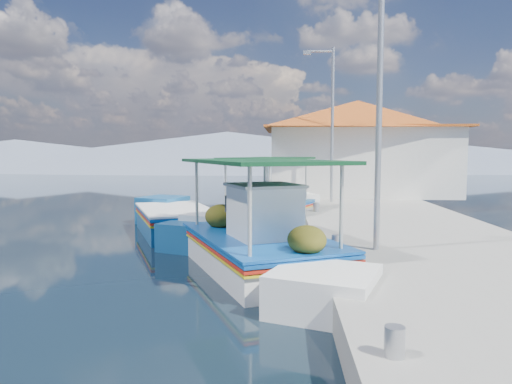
{
  "coord_description": "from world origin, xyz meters",
  "views": [
    {
      "loc": [
        2.72,
        -7.42,
        2.48
      ],
      "look_at": [
        1.9,
        6.16,
        1.3
      ],
      "focal_mm": 32.58,
      "sensor_mm": 36.0,
      "label": 1
    }
  ],
  "objects": [
    {
      "name": "ground",
      "position": [
        0.0,
        0.0,
        0.0
      ],
      "size": [
        160.0,
        160.0,
        0.0
      ],
      "primitive_type": "plane",
      "color": "black",
      "rests_on": "ground"
    },
    {
      "name": "quay",
      "position": [
        5.9,
        6.0,
        0.25
      ],
      "size": [
        5.0,
        44.0,
        0.5
      ],
      "primitive_type": "cube",
      "color": "gray",
      "rests_on": "ground"
    },
    {
      "name": "bollards",
      "position": [
        3.8,
        5.25,
        0.65
      ],
      "size": [
        0.2,
        17.2,
        0.3
      ],
      "color": "#A5A8AD",
      "rests_on": "quay"
    },
    {
      "name": "main_caique",
      "position": [
        2.24,
        2.23,
        0.5
      ],
      "size": [
        4.33,
        7.11,
        2.57
      ],
      "rotation": [
        0.0,
        0.0,
        -0.43
      ],
      "color": "white",
      "rests_on": "ground"
    },
    {
      "name": "caique_green_canopy",
      "position": [
        2.16,
        8.47,
        0.38
      ],
      "size": [
        3.75,
        6.23,
        2.54
      ],
      "rotation": [
        0.0,
        0.0,
        0.42
      ],
      "color": "white",
      "rests_on": "ground"
    },
    {
      "name": "caique_blue_hull",
      "position": [
        -0.5,
        6.33,
        0.32
      ],
      "size": [
        3.65,
        6.12,
        1.19
      ],
      "rotation": [
        0.0,
        0.0,
        -0.41
      ],
      "color": "#17538A",
      "rests_on": "ground"
    },
    {
      "name": "harbor_building",
      "position": [
        6.2,
        15.0,
        2.78
      ],
      "size": [
        10.49,
        10.49,
        4.4
      ],
      "color": "white",
      "rests_on": "quay"
    },
    {
      "name": "lamp_post_near",
      "position": [
        4.51,
        2.0,
        3.85
      ],
      "size": [
        1.21,
        0.14,
        6.0
      ],
      "color": "#A5A8AD",
      "rests_on": "quay"
    },
    {
      "name": "lamp_post_far",
      "position": [
        4.51,
        11.0,
        3.85
      ],
      "size": [
        1.21,
        0.14,
        6.0
      ],
      "color": "#A5A8AD",
      "rests_on": "quay"
    },
    {
      "name": "mountain_ridge",
      "position": [
        6.54,
        56.0,
        2.04
      ],
      "size": [
        171.4,
        96.0,
        5.5
      ],
      "color": "slate",
      "rests_on": "ground"
    }
  ]
}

